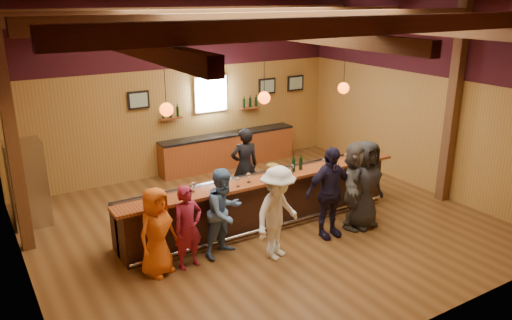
% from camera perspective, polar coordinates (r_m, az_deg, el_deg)
% --- Properties ---
extents(room, '(9.04, 9.00, 4.52)m').
position_cam_1_polar(room, '(9.64, 0.77, 10.18)').
color(room, brown).
rests_on(room, ground).
extents(bar_counter, '(6.30, 1.07, 1.11)m').
position_cam_1_polar(bar_counter, '(10.45, 0.51, -4.52)').
color(bar_counter, black).
rests_on(bar_counter, ground).
extents(back_bar_cabinet, '(4.00, 0.52, 0.95)m').
position_cam_1_polar(back_bar_cabinet, '(13.93, -3.14, 1.18)').
color(back_bar_cabinet, brown).
rests_on(back_bar_cabinet, ground).
extents(window, '(0.95, 0.09, 0.95)m').
position_cam_1_polar(window, '(13.57, -5.21, 7.52)').
color(window, silver).
rests_on(window, room).
extents(framed_pictures, '(5.35, 0.05, 0.45)m').
position_cam_1_polar(framed_pictures, '(13.95, -1.98, 8.09)').
color(framed_pictures, black).
rests_on(framed_pictures, room).
extents(wine_shelves, '(3.00, 0.18, 0.30)m').
position_cam_1_polar(wine_shelves, '(13.60, -5.03, 5.69)').
color(wine_shelves, brown).
rests_on(wine_shelves, room).
extents(pendant_lights, '(4.24, 0.24, 1.37)m').
position_cam_1_polar(pendant_lights, '(9.68, 0.93, 7.17)').
color(pendant_lights, black).
rests_on(pendant_lights, room).
extents(stainless_fridge, '(0.70, 0.70, 1.80)m').
position_cam_1_polar(stainless_fridge, '(11.28, -24.64, -2.46)').
color(stainless_fridge, silver).
rests_on(stainless_fridge, ground).
extents(customer_orange, '(0.90, 0.77, 1.57)m').
position_cam_1_polar(customer_orange, '(8.66, -11.28, -8.04)').
color(customer_orange, '#DE5C14').
rests_on(customer_orange, ground).
extents(customer_redvest, '(0.60, 0.44, 1.52)m').
position_cam_1_polar(customer_redvest, '(8.79, -7.77, -7.62)').
color(customer_redvest, maroon).
rests_on(customer_redvest, ground).
extents(customer_denim, '(0.96, 0.85, 1.67)m').
position_cam_1_polar(customer_denim, '(9.11, -3.65, -5.99)').
color(customer_denim, '#5274A4').
rests_on(customer_denim, ground).
extents(customer_white, '(1.29, 1.03, 1.75)m').
position_cam_1_polar(customer_white, '(8.97, 2.49, -6.08)').
color(customer_white, white).
rests_on(customer_white, ground).
extents(customer_navy, '(1.11, 0.51, 1.85)m').
position_cam_1_polar(customer_navy, '(9.83, 8.38, -3.70)').
color(customer_navy, black).
rests_on(customer_navy, ground).
extents(customer_brown, '(1.72, 1.35, 1.82)m').
position_cam_1_polar(customer_brown, '(10.36, 11.38, -2.78)').
color(customer_brown, '#4F473F').
rests_on(customer_brown, ground).
extents(customer_dark, '(0.97, 0.69, 1.85)m').
position_cam_1_polar(customer_dark, '(10.37, 12.36, -2.76)').
color(customer_dark, black).
rests_on(customer_dark, ground).
extents(bartender, '(0.71, 0.52, 1.79)m').
position_cam_1_polar(bartender, '(11.30, -1.30, -0.72)').
color(bartender, black).
rests_on(bartender, ground).
extents(ice_bucket, '(0.24, 0.24, 0.26)m').
position_cam_1_polar(ice_bucket, '(9.97, 1.90, -1.25)').
color(ice_bucket, brown).
rests_on(ice_bucket, bar_counter).
extents(bottle_a, '(0.07, 0.07, 0.33)m').
position_cam_1_polar(bottle_a, '(10.43, 5.14, -0.42)').
color(bottle_a, black).
rests_on(bottle_a, bar_counter).
extents(bottle_b, '(0.08, 0.08, 0.36)m').
position_cam_1_polar(bottle_b, '(10.32, 4.30, -0.56)').
color(bottle_b, black).
rests_on(bottle_b, bar_counter).
extents(glass_a, '(0.09, 0.09, 0.20)m').
position_cam_1_polar(glass_a, '(8.89, -12.27, -4.11)').
color(glass_a, silver).
rests_on(glass_a, bar_counter).
extents(glass_b, '(0.08, 0.08, 0.18)m').
position_cam_1_polar(glass_b, '(9.00, -8.63, -3.67)').
color(glass_b, silver).
rests_on(glass_b, bar_counter).
extents(glass_c, '(0.08, 0.08, 0.19)m').
position_cam_1_polar(glass_c, '(9.29, -7.24, -2.85)').
color(glass_c, silver).
rests_on(glass_c, bar_counter).
extents(glass_d, '(0.08, 0.08, 0.18)m').
position_cam_1_polar(glass_d, '(9.48, -2.07, -2.32)').
color(glass_d, silver).
rests_on(glass_d, bar_counter).
extents(glass_e, '(0.09, 0.09, 0.20)m').
position_cam_1_polar(glass_e, '(9.68, -0.85, -1.77)').
color(glass_e, silver).
rests_on(glass_e, bar_counter).
extents(glass_f, '(0.08, 0.08, 0.18)m').
position_cam_1_polar(glass_f, '(10.23, 4.17, -0.79)').
color(glass_f, silver).
rests_on(glass_f, bar_counter).
extents(glass_g, '(0.07, 0.07, 0.17)m').
position_cam_1_polar(glass_g, '(10.69, 7.74, -0.10)').
color(glass_g, silver).
rests_on(glass_g, bar_counter).
extents(glass_h, '(0.09, 0.09, 0.20)m').
position_cam_1_polar(glass_h, '(11.07, 10.22, 0.53)').
color(glass_h, silver).
rests_on(glass_h, bar_counter).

